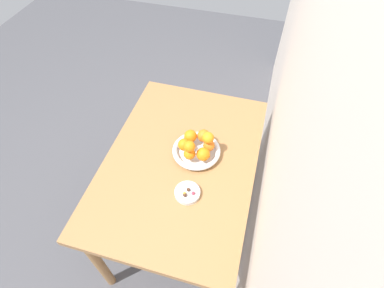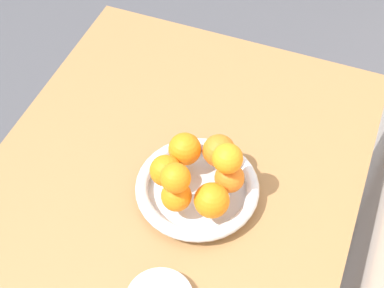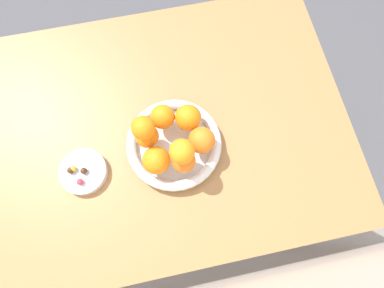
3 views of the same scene
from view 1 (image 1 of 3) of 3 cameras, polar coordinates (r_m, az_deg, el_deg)
name	(u,v)px [view 1 (image 1 of 3)]	position (r m, az deg, el deg)	size (l,w,h in m)	color
ground_plane	(184,222)	(2.17, -1.59, -14.71)	(6.00, 6.00, 0.00)	#4C4C51
wall_back	(298,102)	(1.13, 19.54, 7.51)	(4.00, 0.05, 2.50)	beige
dining_table	(181,170)	(1.61, -2.09, -4.93)	(1.10, 0.76, 0.74)	#9E7042
fruit_bowl	(196,151)	(1.54, 0.85, -1.35)	(0.25, 0.25, 0.04)	silver
candy_dish	(187,193)	(1.41, -0.89, -9.27)	(0.12, 0.12, 0.02)	silver
orange_0	(204,136)	(1.54, 2.24, 1.59)	(0.07, 0.07, 0.07)	orange
orange_1	(190,136)	(1.54, -0.29, 1.53)	(0.07, 0.07, 0.07)	orange
orange_2	(184,145)	(1.50, -1.52, -0.12)	(0.06, 0.06, 0.06)	orange
orange_3	(189,154)	(1.47, -0.52, -1.98)	(0.06, 0.06, 0.06)	orange
orange_4	(203,154)	(1.46, 2.16, -1.95)	(0.07, 0.07, 0.07)	orange
orange_5	(209,146)	(1.50, 3.24, -0.29)	(0.06, 0.06, 0.06)	orange
orange_6	(189,146)	(1.43, -0.49, -0.39)	(0.06, 0.06, 0.06)	orange
orange_7	(208,138)	(1.46, 3.08, 1.20)	(0.06, 0.06, 0.06)	orange
candy_ball_0	(185,194)	(1.39, -1.43, -9.45)	(0.02, 0.02, 0.02)	gold
candy_ball_1	(193,193)	(1.39, 0.21, -9.34)	(0.02, 0.02, 0.02)	#C6384C
candy_ball_2	(185,195)	(1.39, -1.38, -9.69)	(0.02, 0.02, 0.02)	#472819
candy_ball_3	(188,190)	(1.40, -0.69, -8.67)	(0.02, 0.02, 0.02)	#472819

